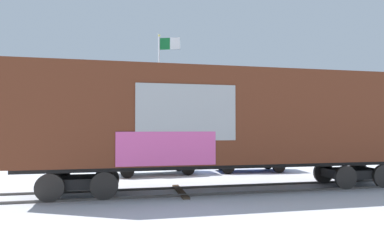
{
  "coord_description": "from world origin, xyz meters",
  "views": [
    {
      "loc": [
        -2.61,
        -11.79,
        2.38
      ],
      "look_at": [
        0.23,
        1.26,
        2.72
      ],
      "focal_mm": 30.2,
      "sensor_mm": 36.0,
      "label": 1
    }
  ],
  "objects": [
    {
      "name": "freight_car",
      "position": [
        1.37,
        -0.0,
        2.74
      ],
      "size": [
        15.24,
        2.99,
        4.75
      ],
      "color": "#5B2B19",
      "rests_on": "ground_plane"
    },
    {
      "name": "flagpole",
      "position": [
        0.18,
        10.53,
        5.73
      ],
      "size": [
        1.51,
        0.61,
        8.96
      ],
      "color": "silver",
      "rests_on": "ground_plane"
    },
    {
      "name": "parked_car_blue",
      "position": [
        4.21,
        4.93,
        0.82
      ],
      "size": [
        4.2,
        2.08,
        1.61
      ],
      "color": "navy",
      "rests_on": "ground_plane"
    },
    {
      "name": "track",
      "position": [
        0.71,
        0.01,
        0.04
      ],
      "size": [
        60.01,
        2.96,
        0.08
      ],
      "color": "#4C4742",
      "rests_on": "ground_plane"
    },
    {
      "name": "ground_plane",
      "position": [
        0.0,
        0.0,
        0.0
      ],
      "size": [
        260.0,
        260.0,
        0.0
      ],
      "primitive_type": "plane",
      "color": "silver"
    },
    {
      "name": "hillside",
      "position": [
        -0.0,
        71.13,
        4.2
      ],
      "size": [
        140.64,
        37.36,
        13.06
      ],
      "color": "gray",
      "rests_on": "ground_plane"
    },
    {
      "name": "parked_car_silver",
      "position": [
        -0.94,
        4.92,
        0.84
      ],
      "size": [
        4.61,
        2.31,
        1.65
      ],
      "color": "#B7BABF",
      "rests_on": "ground_plane"
    }
  ]
}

